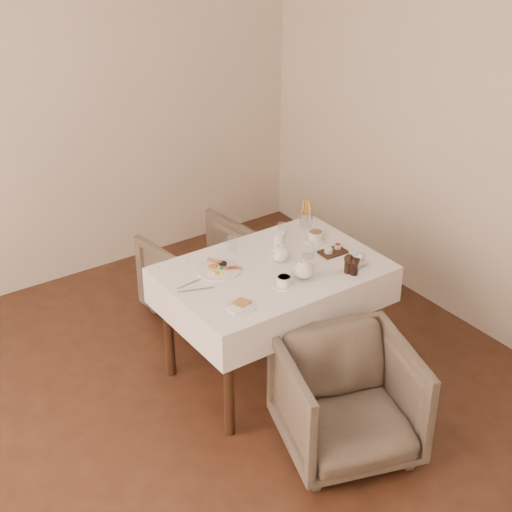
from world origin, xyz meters
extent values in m
plane|color=#321910|center=(0.00, 0.00, 0.00)|extent=(5.00, 5.00, 0.00)
plane|color=beige|center=(0.00, 2.50, 1.45)|extent=(4.50, 0.00, 4.50)
cube|color=black|center=(0.80, 0.61, 0.72)|extent=(1.20, 0.80, 0.04)
cube|color=white|center=(0.80, 0.61, 0.64)|extent=(1.28, 0.88, 0.23)
cylinder|color=black|center=(0.26, 0.95, 0.35)|extent=(0.06, 0.06, 0.70)
cylinder|color=black|center=(1.34, 0.95, 0.35)|extent=(0.06, 0.06, 0.70)
cylinder|color=black|center=(0.26, 0.27, 0.35)|extent=(0.06, 0.06, 0.70)
cylinder|color=black|center=(1.34, 0.27, 0.35)|extent=(0.06, 0.06, 0.70)
imported|color=#4E4639|center=(0.72, -0.19, 0.32)|extent=(0.88, 0.89, 0.65)
imported|color=#4E4639|center=(0.81, 1.44, 0.31)|extent=(0.76, 0.77, 0.63)
cylinder|color=white|center=(0.51, 0.76, 0.76)|extent=(0.27, 0.27, 0.01)
ellipsoid|color=#C97224|center=(0.50, 0.80, 0.77)|extent=(0.07, 0.06, 0.02)
cylinder|color=brown|center=(0.54, 0.84, 0.78)|extent=(0.07, 0.09, 0.02)
cylinder|color=black|center=(0.57, 0.79, 0.77)|extent=(0.05, 0.05, 0.02)
cube|color=maroon|center=(0.58, 0.72, 0.77)|extent=(0.09, 0.07, 0.01)
ellipsoid|color=#264C19|center=(0.55, 0.76, 0.77)|extent=(0.05, 0.04, 0.02)
cylinder|color=white|center=(0.40, 0.36, 0.76)|extent=(0.17, 0.17, 0.01)
cube|color=olive|center=(0.41, 0.37, 0.77)|extent=(0.11, 0.11, 0.01)
cube|color=white|center=(0.38, 0.34, 0.76)|extent=(0.12, 0.09, 0.01)
cylinder|color=white|center=(1.00, 0.82, 0.80)|extent=(0.08, 0.08, 0.08)
cylinder|color=white|center=(0.72, 0.40, 0.76)|extent=(0.13, 0.13, 0.01)
cylinder|color=white|center=(0.72, 0.40, 0.79)|extent=(0.10, 0.10, 0.05)
cylinder|color=#935E42|center=(0.72, 0.40, 0.82)|extent=(0.07, 0.07, 0.00)
cylinder|color=white|center=(1.22, 0.73, 0.76)|extent=(0.14, 0.14, 0.01)
cylinder|color=white|center=(1.22, 0.73, 0.79)|extent=(0.10, 0.10, 0.06)
cylinder|color=#935E42|center=(1.22, 0.73, 0.82)|extent=(0.08, 0.08, 0.00)
cylinder|color=silver|center=(0.73, 0.94, 0.80)|extent=(0.07, 0.07, 0.09)
cylinder|color=silver|center=(1.05, 0.59, 0.80)|extent=(0.08, 0.08, 0.10)
cylinder|color=silver|center=(1.09, 0.91, 0.80)|extent=(0.07, 0.07, 0.09)
cube|color=black|center=(1.21, 0.55, 0.76)|extent=(0.17, 0.12, 0.01)
cylinder|color=white|center=(1.17, 0.55, 0.78)|extent=(0.05, 0.05, 0.03)
cylinder|color=maroon|center=(1.25, 0.56, 0.78)|extent=(0.04, 0.04, 0.03)
cylinder|color=silver|center=(1.30, 0.93, 0.81)|extent=(0.09, 0.09, 0.10)
cube|color=silver|center=(0.30, 0.73, 0.76)|extent=(0.19, 0.03, 0.00)
cube|color=silver|center=(0.29, 0.65, 0.76)|extent=(0.20, 0.09, 0.00)
camera|label=1|loc=(-1.59, -2.65, 3.04)|focal=55.00mm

